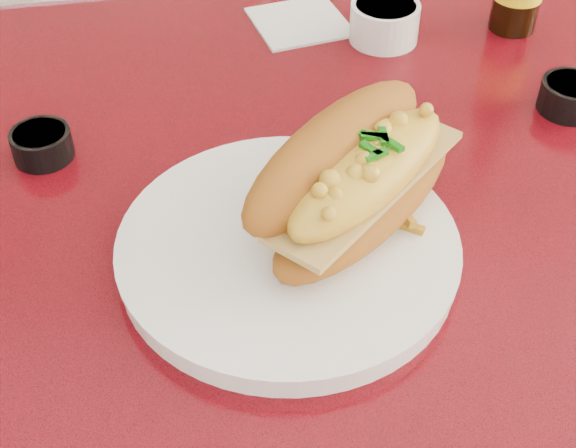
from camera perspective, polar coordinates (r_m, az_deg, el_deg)
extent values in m
cube|color=#B50B1A|center=(0.80, 9.25, 3.51)|extent=(1.20, 0.80, 0.04)
cylinder|color=white|center=(1.08, 6.99, -12.30)|extent=(0.09, 0.09, 0.72)
cube|color=maroon|center=(1.72, -0.35, 6.20)|extent=(1.20, 0.50, 0.45)
cylinder|color=white|center=(0.67, 0.00, -1.93)|extent=(0.34, 0.34, 0.02)
cylinder|color=white|center=(0.66, 0.00, -1.26)|extent=(0.35, 0.35, 0.00)
ellipsoid|color=#A55F1A|center=(0.67, 5.58, 1.66)|extent=(0.22, 0.21, 0.05)
cube|color=tan|center=(0.66, 5.69, 2.91)|extent=(0.20, 0.18, 0.01)
ellipsoid|color=gold|center=(0.65, 5.77, 3.77)|extent=(0.19, 0.18, 0.05)
ellipsoid|color=#A55F1A|center=(0.66, 3.49, 5.06)|extent=(0.23, 0.22, 0.09)
cube|color=#B7B7BC|center=(0.68, 5.33, 0.46)|extent=(0.03, 0.13, 0.00)
cube|color=#B7B7BC|center=(0.74, 3.04, 4.32)|extent=(0.02, 0.03, 0.00)
cylinder|color=white|center=(0.96, 6.87, 14.06)|extent=(0.09, 0.09, 0.04)
cylinder|color=black|center=(0.95, 6.97, 15.09)|extent=(0.08, 0.08, 0.01)
cylinder|color=black|center=(0.81, -17.09, 5.43)|extent=(0.08, 0.08, 0.03)
cylinder|color=#DC7A50|center=(0.80, -17.25, 6.08)|extent=(0.07, 0.07, 0.01)
cylinder|color=black|center=(0.88, 19.45, 8.56)|extent=(0.08, 0.08, 0.03)
cylinder|color=#DC7A50|center=(0.88, 19.64, 9.24)|extent=(0.07, 0.07, 0.01)
cube|color=white|center=(1.00, 0.84, 14.16)|extent=(0.12, 0.12, 0.00)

